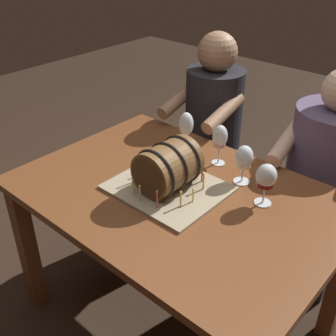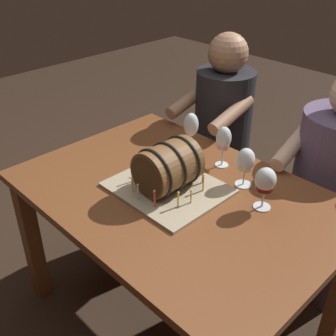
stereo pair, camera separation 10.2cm
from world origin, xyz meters
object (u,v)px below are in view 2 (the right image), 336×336
object	(u,v)px
barrel_cake	(168,170)
person_seated_right	(329,195)
wine_glass_rose	(224,140)
wine_glass_empty	(191,126)
dining_table	(177,214)
person_seated_left	(221,148)
wine_glass_white	(246,161)
wine_glass_red	(265,181)

from	to	relation	value
barrel_cake	person_seated_right	xyz separation A→B (m)	(0.38, 0.71, -0.28)
wine_glass_rose	person_seated_right	distance (m)	0.62
wine_glass_empty	person_seated_right	xyz separation A→B (m)	(0.52, 0.42, -0.33)
dining_table	barrel_cake	xyz separation A→B (m)	(-0.04, -0.01, 0.20)
person_seated_left	person_seated_right	size ratio (longest dim) A/B	1.04
wine_glass_white	wine_glass_empty	distance (m)	0.35
dining_table	wine_glass_empty	size ratio (longest dim) A/B	6.50
wine_glass_white	wine_glass_rose	size ratio (longest dim) A/B	0.90
person_seated_left	wine_glass_white	bearing A→B (deg)	-43.65
wine_glass_empty	wine_glass_rose	bearing A→B (deg)	5.16
wine_glass_red	person_seated_left	bearing A→B (deg)	139.51
dining_table	barrel_cake	size ratio (longest dim) A/B	2.97
wine_glass_red	wine_glass_rose	size ratio (longest dim) A/B	0.92
dining_table	person_seated_right	world-z (taller)	person_seated_right
dining_table	wine_glass_rose	distance (m)	0.38
wine_glass_red	wine_glass_white	bearing A→B (deg)	152.73
wine_glass_white	wine_glass_empty	world-z (taller)	wine_glass_empty
wine_glass_rose	person_seated_right	bearing A→B (deg)	49.76
barrel_cake	person_seated_left	world-z (taller)	person_seated_left
wine_glass_empty	wine_glass_white	bearing A→B (deg)	-7.28
barrel_cake	wine_glass_red	xyz separation A→B (m)	(0.34, 0.17, 0.03)
wine_glass_empty	barrel_cake	bearing A→B (deg)	-63.06
wine_glass_red	wine_glass_rose	bearing A→B (deg)	156.46
wine_glass_white	wine_glass_empty	size ratio (longest dim) A/B	0.84
wine_glass_white	person_seated_right	size ratio (longest dim) A/B	0.15
dining_table	person_seated_left	distance (m)	0.78
wine_glass_empty	person_seated_right	size ratio (longest dim) A/B	0.17
wine_glass_white	wine_glass_rose	distance (m)	0.17
wine_glass_empty	person_seated_left	world-z (taller)	person_seated_left
dining_table	wine_glass_rose	xyz separation A→B (m)	(-0.01, 0.29, 0.24)
barrel_cake	wine_glass_red	bearing A→B (deg)	26.65
person_seated_left	person_seated_right	xyz separation A→B (m)	(0.67, 0.00, 0.00)
wine_glass_red	person_seated_right	world-z (taller)	person_seated_right
wine_glass_rose	person_seated_left	world-z (taller)	person_seated_left
person_seated_right	person_seated_left	bearing A→B (deg)	-179.96
dining_table	wine_glass_red	world-z (taller)	wine_glass_red
wine_glass_white	wine_glass_red	bearing A→B (deg)	-27.27
dining_table	person_seated_left	world-z (taller)	person_seated_left
dining_table	barrel_cake	bearing A→B (deg)	-163.88
barrel_cake	wine_glass_red	world-z (taller)	barrel_cake
wine_glass_red	person_seated_right	distance (m)	0.62
wine_glass_red	person_seated_left	size ratio (longest dim) A/B	0.14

